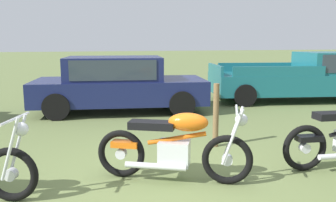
{
  "coord_description": "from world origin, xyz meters",
  "views": [
    {
      "loc": [
        -1.21,
        -4.16,
        1.83
      ],
      "look_at": [
        0.34,
        1.41,
        0.84
      ],
      "focal_mm": 37.66,
      "sensor_mm": 36.0,
      "label": 1
    }
  ],
  "objects_px": {
    "motorcycle_orange": "(175,146)",
    "car_navy": "(118,81)",
    "fence_post_wooden": "(216,115)",
    "pickup_truck_teal": "(308,76)"
  },
  "relations": [
    {
      "from": "fence_post_wooden",
      "to": "car_navy",
      "type": "bearing_deg",
      "value": 108.86
    },
    {
      "from": "motorcycle_orange",
      "to": "car_navy",
      "type": "xyz_separation_m",
      "value": [
        -0.09,
        4.86,
        0.32
      ]
    },
    {
      "from": "motorcycle_orange",
      "to": "car_navy",
      "type": "distance_m",
      "value": 4.87
    },
    {
      "from": "car_navy",
      "to": "pickup_truck_teal",
      "type": "bearing_deg",
      "value": 9.94
    },
    {
      "from": "car_navy",
      "to": "fence_post_wooden",
      "type": "height_order",
      "value": "car_navy"
    },
    {
      "from": "fence_post_wooden",
      "to": "pickup_truck_teal",
      "type": "bearing_deg",
      "value": 38.56
    },
    {
      "from": "car_navy",
      "to": "fence_post_wooden",
      "type": "distance_m",
      "value": 3.79
    },
    {
      "from": "motorcycle_orange",
      "to": "fence_post_wooden",
      "type": "relative_size",
      "value": 1.71
    },
    {
      "from": "motorcycle_orange",
      "to": "pickup_truck_teal",
      "type": "height_order",
      "value": "pickup_truck_teal"
    },
    {
      "from": "fence_post_wooden",
      "to": "motorcycle_orange",
      "type": "bearing_deg",
      "value": -131.42
    }
  ]
}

